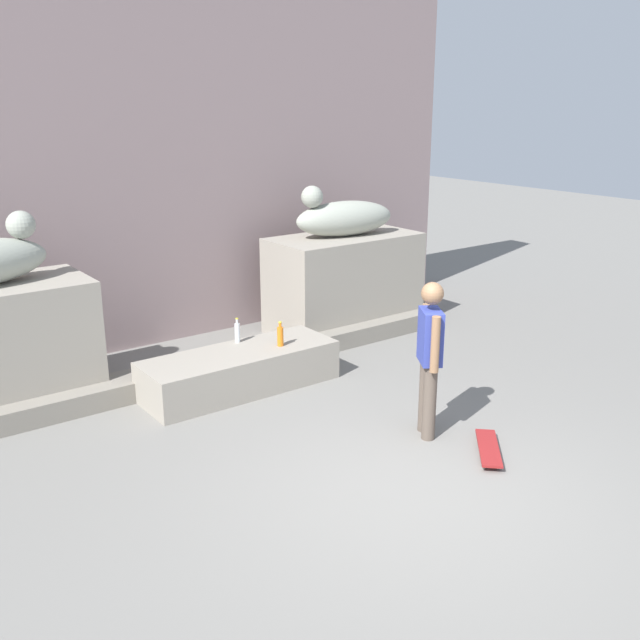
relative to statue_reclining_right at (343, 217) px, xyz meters
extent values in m
plane|color=slate|center=(-2.53, -4.19, -1.73)|extent=(40.00, 40.00, 0.00)
cube|color=gray|center=(-2.53, 1.33, 1.09)|extent=(10.71, 0.60, 5.64)
cube|color=gray|center=(0.04, -0.01, -1.01)|extent=(2.30, 1.15, 1.45)
sphere|color=#9BA092|center=(-4.55, 0.09, 0.33)|extent=(0.32, 0.32, 0.32)
ellipsoid|color=#9BA092|center=(0.04, -0.01, -0.02)|extent=(1.66, 0.78, 0.52)
sphere|color=#9BA092|center=(-0.51, 0.07, 0.33)|extent=(0.32, 0.32, 0.32)
cube|color=gray|center=(-2.53, -1.19, -1.49)|extent=(2.42, 0.84, 0.49)
cylinder|color=brown|center=(-1.64, -3.54, -1.32)|extent=(0.14, 0.14, 0.82)
cylinder|color=brown|center=(-1.53, -3.37, -1.32)|extent=(0.14, 0.14, 0.82)
cube|color=#333F99|center=(-1.58, -3.45, -0.63)|extent=(0.36, 0.41, 0.56)
sphere|color=#8C6647|center=(-1.58, -3.45, -0.18)|extent=(0.23, 0.23, 0.23)
cylinder|color=#8C6647|center=(-1.70, -3.64, -0.64)|extent=(0.09, 0.09, 0.58)
cylinder|color=#8C6647|center=(-1.46, -3.26, -0.64)|extent=(0.09, 0.09, 0.58)
cube|color=maroon|center=(-1.39, -4.15, -1.66)|extent=(0.70, 0.72, 0.02)
cylinder|color=white|center=(-1.23, -3.88, -1.70)|extent=(0.06, 0.06, 0.06)
cylinder|color=white|center=(-1.13, -3.98, -1.70)|extent=(0.06, 0.06, 0.06)
cylinder|color=white|center=(-1.65, -4.31, -1.70)|extent=(0.06, 0.06, 0.06)
cylinder|color=white|center=(-1.55, -4.41, -1.70)|extent=(0.06, 0.06, 0.06)
cylinder|color=orange|center=(-2.01, -1.32, -1.12)|extent=(0.08, 0.08, 0.24)
cylinder|color=orange|center=(-2.01, -1.32, -0.97)|extent=(0.04, 0.04, 0.06)
cylinder|color=yellow|center=(-2.01, -1.32, -0.93)|extent=(0.04, 0.04, 0.01)
cylinder|color=silver|center=(-2.37, -0.88, -1.12)|extent=(0.07, 0.07, 0.24)
cylinder|color=silver|center=(-2.37, -0.88, -0.97)|extent=(0.03, 0.03, 0.06)
cylinder|color=yellow|center=(-2.37, -0.88, -0.93)|extent=(0.04, 0.04, 0.01)
cube|color=gray|center=(-2.53, -0.60, -1.61)|extent=(7.42, 0.50, 0.25)
camera|label=1|loc=(-6.64, -8.35, 1.70)|focal=40.34mm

